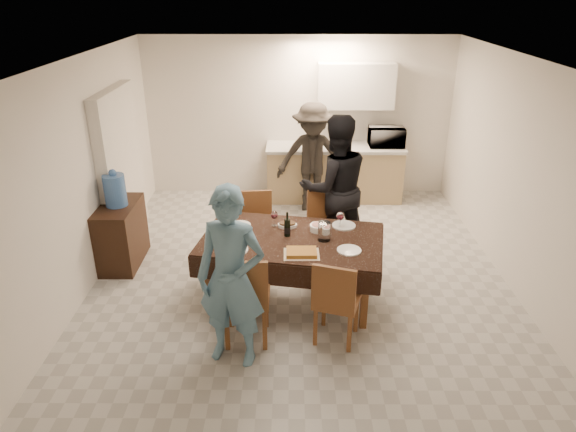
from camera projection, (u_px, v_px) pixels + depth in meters
name	position (u px, v px, depth m)	size (l,w,h in m)	color
floor	(301.00, 282.00, 6.26)	(5.00, 6.00, 0.02)	#B8B8B3
ceiling	(303.00, 61.00, 5.18)	(5.00, 6.00, 0.02)	white
wall_back	(298.00, 118.00, 8.45)	(5.00, 0.02, 2.60)	silver
wall_front	(312.00, 364.00, 2.99)	(5.00, 0.02, 2.60)	silver
wall_left	(78.00, 181.00, 5.73)	(0.02, 6.00, 2.60)	silver
wall_right	(526.00, 182.00, 5.71)	(0.02, 6.00, 2.60)	silver
stub_partition	(121.00, 167.00, 6.93)	(0.15, 1.40, 2.10)	silver
kitchen_base_cabinet	(334.00, 174.00, 8.52)	(2.20, 0.60, 0.86)	tan
kitchen_worktop	(335.00, 148.00, 8.33)	(2.24, 0.64, 0.05)	#BBBBB5
upper_cabinet	(356.00, 86.00, 8.05)	(1.20, 0.34, 0.70)	silver
dining_table	(292.00, 241.00, 5.66)	(2.13, 1.47, 0.77)	black
chair_near_left	(245.00, 291.00, 4.94)	(0.46, 0.46, 0.54)	brown
chair_near_right	(338.00, 295.00, 4.96)	(0.53, 0.54, 0.51)	brown
chair_far_left	(255.00, 227.00, 6.32)	(0.47, 0.47, 0.51)	brown
chair_far_right	(328.00, 226.00, 6.31)	(0.52, 0.52, 0.53)	brown
console	(122.00, 234.00, 6.53)	(0.44, 0.87, 0.81)	black
water_jug	(115.00, 190.00, 6.28)	(0.26, 0.26, 0.40)	#477AC7
wine_bottle	(287.00, 224.00, 5.63)	(0.07, 0.07, 0.28)	black
water_pitcher	(324.00, 231.00, 5.55)	(0.14, 0.14, 0.21)	white
savoury_tart	(302.00, 252.00, 5.29)	(0.37, 0.28, 0.05)	#BB7937
salad_bowl	(318.00, 228.00, 5.79)	(0.19, 0.19, 0.07)	white
mushroom_dish	(287.00, 225.00, 5.89)	(0.20, 0.20, 0.04)	white
wine_glass_a	(239.00, 240.00, 5.38)	(0.09, 0.09, 0.20)	white
wine_glass_b	(340.00, 220.00, 5.82)	(0.09, 0.09, 0.20)	white
wine_glass_c	(274.00, 219.00, 5.88)	(0.08, 0.08, 0.19)	white
plate_near_left	(235.00, 250.00, 5.37)	(0.29, 0.29, 0.02)	white
plate_near_right	(349.00, 250.00, 5.36)	(0.26, 0.26, 0.01)	white
plate_far_left	(240.00, 225.00, 5.91)	(0.26, 0.26, 0.01)	white
plate_far_right	(344.00, 226.00, 5.91)	(0.27, 0.27, 0.02)	white
microwave	(387.00, 137.00, 8.25)	(0.56, 0.38, 0.31)	silver
person_near	(231.00, 279.00, 4.64)	(0.65, 0.42, 1.77)	#5985A1
person_far	(335.00, 188.00, 6.52)	(0.92, 0.72, 1.89)	black
person_kitchen	(312.00, 158.00, 7.93)	(1.11, 0.64, 1.71)	black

